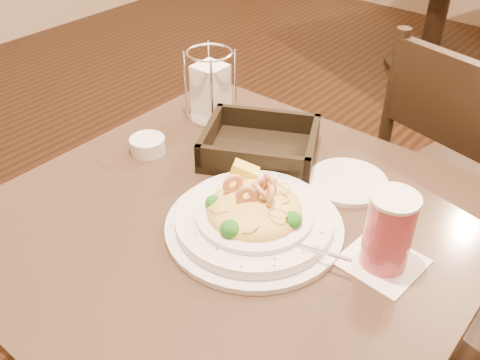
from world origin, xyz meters
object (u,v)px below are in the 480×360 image
Objects in this scene: pasta_bowl at (254,216)px; drink_glass at (388,232)px; main_table at (234,297)px; napkin_caddy at (211,90)px; bread_basket at (260,147)px; side_plate at (348,182)px; dining_chair_near at (458,186)px; butter_ramekin at (148,145)px.

pasta_bowl is 0.25m from drink_glass.
napkin_caddy is (-0.30, 0.27, 0.30)m from main_table.
drink_glass is 0.40m from bread_basket.
side_plate is at bearing 135.00° from drink_glass.
dining_chair_near is at bearing 40.23° from napkin_caddy.
main_table is 0.34m from bread_basket.
pasta_bowl is at bearing -162.57° from drink_glass.
bread_basket is at bearing -16.99° from napkin_caddy.
dining_chair_near is 11.54× the size of butter_ramekin.
napkin_caddy reaches higher than main_table.
dining_chair_near is at bearing 51.14° from butter_ramekin.
side_plate is at bearing 75.31° from pasta_bowl.
napkin_caddy is at bearing 88.76° from butter_ramekin.
bread_basket is at bearing 71.23° from dining_chair_near.
butter_ramekin is (-0.42, -0.18, 0.01)m from side_plate.
drink_glass is at bearing -18.72° from napkin_caddy.
pasta_bowl is at bearing -54.60° from bread_basket.
dining_chair_near is 0.71m from drink_glass.
main_table is 0.42m from drink_glass.
butter_ramekin is (-0.53, -0.66, 0.24)m from dining_chair_near.
dining_chair_near is 0.75m from napkin_caddy.
dining_chair_near is 0.54m from side_plate.
dining_chair_near is (0.22, 0.71, 0.00)m from main_table.
main_table is 0.97× the size of dining_chair_near.
drink_glass is 0.87× the size of side_plate.
bread_basket is 1.73× the size of napkin_caddy.
bread_basket is at bearing -171.14° from side_plate.
side_plate is at bearing -4.11° from napkin_caddy.
drink_glass is 0.47× the size of bread_basket.
butter_ramekin is at bearing -156.40° from side_plate.
dining_chair_near reaches higher than napkin_caddy.
napkin_caddy is 2.24× the size of butter_ramekin.
dining_chair_near reaches higher than side_plate.
dining_chair_near reaches higher than butter_ramekin.
side_plate is (0.21, 0.03, -0.02)m from bread_basket.
napkin_caddy is at bearing 142.54° from pasta_bowl.
main_table is 11.17× the size of butter_ramekin.
napkin_caddy is (-0.53, -0.44, 0.30)m from dining_chair_near.
bread_basket is at bearing 35.70° from butter_ramekin.
napkin_caddy is at bearing 175.89° from side_plate.
dining_chair_near is 2.48× the size of pasta_bowl.
dining_chair_near is 0.88m from butter_ramekin.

